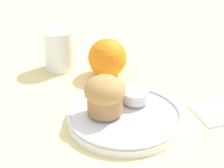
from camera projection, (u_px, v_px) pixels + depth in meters
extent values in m
plane|color=beige|center=(126.00, 123.00, 0.67)|extent=(3.00, 3.00, 0.00)
cylinder|color=white|center=(127.00, 118.00, 0.68)|extent=(0.21, 0.21, 0.01)
torus|color=white|center=(127.00, 113.00, 0.67)|extent=(0.21, 0.21, 0.01)
cylinder|color=#9E7047|center=(105.00, 103.00, 0.66)|extent=(0.06, 0.06, 0.04)
ellipsoid|color=#A87F47|center=(105.00, 90.00, 0.65)|extent=(0.07, 0.07, 0.05)
cylinder|color=silver|center=(135.00, 96.00, 0.70)|extent=(0.05, 0.05, 0.02)
cylinder|color=beige|center=(136.00, 92.00, 0.70)|extent=(0.04, 0.04, 0.00)
sphere|color=#B7192D|center=(112.00, 95.00, 0.71)|extent=(0.02, 0.02, 0.02)
sphere|color=#B7192D|center=(120.00, 94.00, 0.71)|extent=(0.02, 0.02, 0.02)
cube|color=silver|center=(124.00, 96.00, 0.72)|extent=(0.14, 0.10, 0.00)
sphere|color=orange|center=(107.00, 58.00, 0.82)|extent=(0.09, 0.09, 0.09)
cylinder|color=silver|center=(59.00, 50.00, 0.85)|extent=(0.07, 0.07, 0.09)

